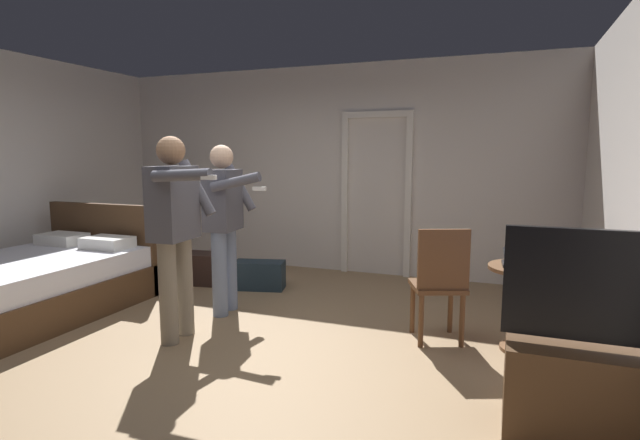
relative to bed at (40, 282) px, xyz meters
The scene contains 13 objects.
ground_plane 2.13m from the bed, ahead, with size 6.81×6.81×0.00m, color #997A56.
wall_back 3.67m from the bed, 53.08° to the left, with size 6.43×0.12×2.75m, color silver.
doorway_frame 4.01m from the bed, 44.36° to the left, with size 0.93×0.08×2.13m.
bed is the anchor object (origin of this frame).
tv_flatscreen 4.94m from the bed, ahead, with size 1.06×0.40×1.20m.
side_table 4.61m from the bed, ahead, with size 0.60×0.60×0.70m.
laptop 4.60m from the bed, ahead, with size 0.34×0.35×0.15m.
bottle_on_table 4.76m from the bed, ahead, with size 0.06×0.06×0.25m.
wooden_chair 3.94m from the bed, ahead, with size 0.55×0.55×0.99m.
person_blue_shirt 1.92m from the bed, ahead, with size 0.72×0.58×1.74m.
person_striped_shirt 2.01m from the bed, 19.61° to the left, with size 0.72×0.55×1.68m.
suitcase_dark 1.73m from the bed, 59.65° to the left, with size 0.48×0.34×0.38m, color black.
suitcase_small 2.28m from the bed, 42.16° to the left, with size 0.59×0.28×0.33m, color #1E2D38.
Camera 1 is at (2.25, -3.50, 1.59)m, focal length 27.44 mm.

